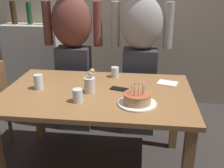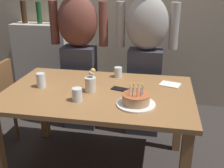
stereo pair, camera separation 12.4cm
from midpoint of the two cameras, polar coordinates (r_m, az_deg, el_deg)
ground_plane at (r=2.54m, az=-1.21°, el=-17.13°), size 10.00×10.00×0.00m
back_wall at (r=3.53m, az=3.97°, el=16.75°), size 5.20×0.10×2.60m
dining_table at (r=2.20m, az=-1.33°, el=-3.86°), size 1.50×0.96×0.74m
birthday_cake at (r=1.92m, az=6.93°, el=-3.40°), size 0.28×0.28×0.15m
water_glass_near at (r=2.45m, az=2.75°, el=2.49°), size 0.07×0.07×0.09m
water_glass_far at (r=1.98m, az=-5.59°, el=-2.26°), size 0.07×0.07×0.10m
water_glass_side at (r=2.28m, az=-13.22°, el=0.78°), size 0.07×0.07×0.12m
cell_phone at (r=2.19m, az=3.41°, el=-1.11°), size 0.16×0.11×0.01m
napkin_stack at (r=2.35m, az=13.64°, el=-0.10°), size 0.19×0.16×0.01m
flower_vase at (r=2.12m, az=-2.83°, el=0.30°), size 0.09×0.09×0.19m
person_man_bearded at (r=2.85m, az=-5.78°, el=6.93°), size 0.61×0.27×1.66m
person_woman_cardigan at (r=2.74m, az=8.38°, el=6.23°), size 0.61×0.27×1.66m
shelf_cabinet at (r=3.74m, az=-13.30°, el=4.51°), size 0.72×0.30×1.32m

